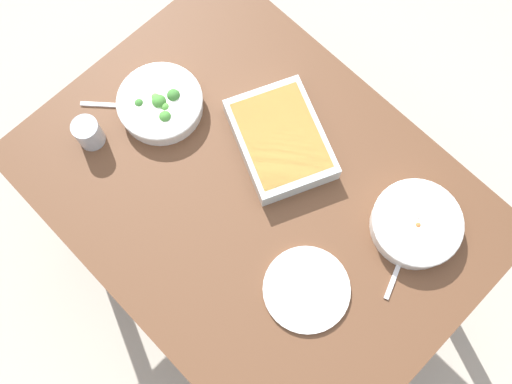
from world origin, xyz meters
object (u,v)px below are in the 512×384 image
at_px(baking_dish, 280,139).
at_px(side_plate, 307,289).
at_px(broccoli_bowl, 161,103).
at_px(spoon_by_broccoli, 121,105).
at_px(spoon_by_stew, 401,258).
at_px(stew_bowl, 416,224).
at_px(drink_cup, 89,133).

xyz_separation_m(baking_dish, side_plate, (-0.33, 0.23, -0.03)).
xyz_separation_m(broccoli_bowl, spoon_by_broccoli, (0.09, 0.08, -0.03)).
distance_m(baking_dish, side_plate, 0.40).
height_order(side_plate, spoon_by_broccoli, side_plate).
distance_m(side_plate, spoon_by_stew, 0.26).
bearing_deg(spoon_by_broccoli, side_plate, 179.96).
relative_size(spoon_by_stew, spoon_by_broccoli, 1.19).
relative_size(baking_dish, spoon_by_stew, 2.13).
height_order(broccoli_bowl, spoon_by_broccoli, broccoli_bowl).
bearing_deg(broccoli_bowl, baking_dish, -152.78).
relative_size(stew_bowl, spoon_by_broccoli, 1.64).
bearing_deg(spoon_by_stew, side_plate, 63.47).
height_order(stew_bowl, spoon_by_broccoli, stew_bowl).
distance_m(broccoli_bowl, side_plate, 0.64).
xyz_separation_m(side_plate, spoon_by_stew, (-0.11, -0.23, -0.00)).
relative_size(broccoli_bowl, spoon_by_broccoli, 1.66).
distance_m(baking_dish, drink_cup, 0.51).
height_order(broccoli_bowl, side_plate, broccoli_bowl).
bearing_deg(broccoli_bowl, stew_bowl, -161.64).
distance_m(drink_cup, spoon_by_stew, 0.88).
height_order(baking_dish, drink_cup, drink_cup).
relative_size(drink_cup, spoon_by_broccoli, 0.60).
distance_m(stew_bowl, spoon_by_stew, 0.09).
relative_size(baking_dish, side_plate, 1.65).
height_order(spoon_by_stew, spoon_by_broccoli, same).
bearing_deg(baking_dish, spoon_by_stew, 179.35).
relative_size(stew_bowl, baking_dish, 0.64).
height_order(stew_bowl, baking_dish, baking_dish).
bearing_deg(broccoli_bowl, spoon_by_stew, -168.45).
xyz_separation_m(side_plate, spoon_by_broccoli, (0.72, -0.00, -0.00)).
xyz_separation_m(broccoli_bowl, spoon_by_stew, (-0.75, -0.15, -0.03)).
bearing_deg(side_plate, baking_dish, -35.86).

